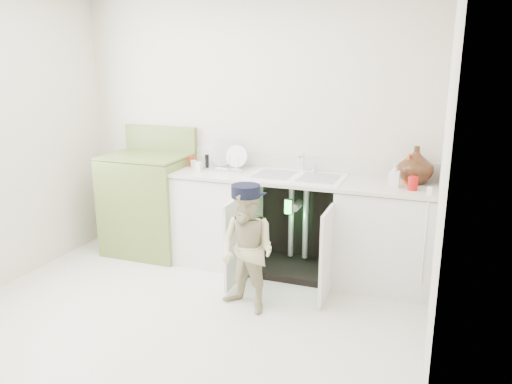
{
  "coord_description": "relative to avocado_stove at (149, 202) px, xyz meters",
  "views": [
    {
      "loc": [
        1.71,
        -2.99,
        1.92
      ],
      "look_at": [
        0.35,
        0.7,
        0.87
      ],
      "focal_mm": 35.0,
      "sensor_mm": 36.0,
      "label": 1
    }
  ],
  "objects": [
    {
      "name": "repair_worker",
      "position": [
        1.39,
        -0.83,
        -0.01
      ],
      "size": [
        0.58,
        0.78,
        1.01
      ],
      "rotation": [
        0.0,
        0.0,
        -0.34
      ],
      "color": "tan",
      "rests_on": "ground"
    },
    {
      "name": "room_shell",
      "position": [
        0.98,
        -1.18,
        0.73
      ],
      "size": [
        6.0,
        5.5,
        1.26
      ],
      "color": "beige",
      "rests_on": "ground"
    },
    {
      "name": "ground",
      "position": [
        0.98,
        -1.18,
        -0.52
      ],
      "size": [
        3.5,
        3.5,
        0.0
      ],
      "primitive_type": "plane",
      "color": "beige",
      "rests_on": "ground"
    },
    {
      "name": "counter_run",
      "position": [
        1.56,
        0.03,
        -0.04
      ],
      "size": [
        2.44,
        1.02,
        1.21
      ],
      "color": "silver",
      "rests_on": "ground"
    },
    {
      "name": "avocado_stove",
      "position": [
        0.0,
        0.0,
        0.0
      ],
      "size": [
        0.81,
        0.65,
        1.25
      ],
      "color": "olive",
      "rests_on": "ground"
    }
  ]
}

